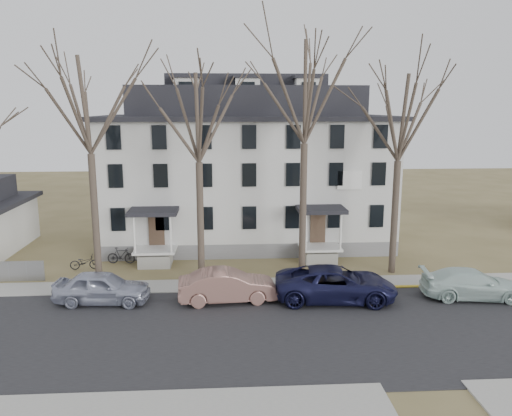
{
  "coord_description": "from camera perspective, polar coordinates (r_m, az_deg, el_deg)",
  "views": [
    {
      "loc": [
        -3.46,
        -18.58,
        9.86
      ],
      "look_at": [
        -1.81,
        9.0,
        4.24
      ],
      "focal_mm": 35.0,
      "sensor_mm": 36.0,
      "label": 1
    }
  ],
  "objects": [
    {
      "name": "ground",
      "position": [
        21.32,
        6.57,
        -16.14
      ],
      "size": [
        120.0,
        120.0,
        0.0
      ],
      "primitive_type": "plane",
      "color": "olive",
      "rests_on": "ground"
    },
    {
      "name": "main_road",
      "position": [
        23.08,
        5.69,
        -13.86
      ],
      "size": [
        120.0,
        10.0,
        0.04
      ],
      "primitive_type": "cube",
      "color": "#27272A",
      "rests_on": "ground"
    },
    {
      "name": "far_sidewalk",
      "position": [
        28.56,
        3.78,
        -8.73
      ],
      "size": [
        120.0,
        2.0,
        0.08
      ],
      "primitive_type": "cube",
      "color": "#A09F97",
      "rests_on": "ground"
    },
    {
      "name": "yellow_curb",
      "position": [
        28.78,
        14.06,
        -8.9
      ],
      "size": [
        14.0,
        0.25,
        0.06
      ],
      "primitive_type": "cube",
      "color": "gold",
      "rests_on": "ground"
    },
    {
      "name": "boarding_house",
      "position": [
        36.84,
        -1.14,
        4.51
      ],
      "size": [
        20.8,
        12.36,
        12.05
      ],
      "color": "slate",
      "rests_on": "ground"
    },
    {
      "name": "tree_far_left",
      "position": [
        29.37,
        -18.72,
        11.85
      ],
      "size": [
        8.4,
        8.4,
        13.72
      ],
      "color": "#473B31",
      "rests_on": "ground"
    },
    {
      "name": "tree_mid_left",
      "position": [
        28.42,
        -6.66,
        10.9
      ],
      "size": [
        7.8,
        7.8,
        12.74
      ],
      "color": "#473B31",
      "rests_on": "ground"
    },
    {
      "name": "tree_center",
      "position": [
        28.76,
        5.66,
        13.88
      ],
      "size": [
        9.0,
        9.0,
        14.7
      ],
      "color": "#473B31",
      "rests_on": "ground"
    },
    {
      "name": "tree_mid_right",
      "position": [
        30.08,
        16.19,
        10.56
      ],
      "size": [
        7.8,
        7.8,
        12.74
      ],
      "color": "#473B31",
      "rests_on": "ground"
    },
    {
      "name": "car_silver",
      "position": [
        26.83,
        -17.16,
        -8.74
      ],
      "size": [
        4.91,
        2.24,
        1.63
      ],
      "primitive_type": "imported",
      "rotation": [
        0.0,
        0.0,
        1.5
      ],
      "color": "#A3A9BE",
      "rests_on": "ground"
    },
    {
      "name": "car_tan",
      "position": [
        25.89,
        -3.27,
        -8.94
      ],
      "size": [
        5.15,
        2.13,
        1.66
      ],
      "primitive_type": "imported",
      "rotation": [
        0.0,
        0.0,
        1.65
      ],
      "color": "#8B6156",
      "rests_on": "ground"
    },
    {
      "name": "car_navy",
      "position": [
        26.34,
        9.1,
        -8.62
      ],
      "size": [
        6.46,
        3.39,
        1.74
      ],
      "primitive_type": "imported",
      "rotation": [
        0.0,
        0.0,
        1.49
      ],
      "color": "#151638",
      "rests_on": "ground"
    },
    {
      "name": "car_white",
      "position": [
        28.64,
        23.47,
        -8.03
      ],
      "size": [
        5.43,
        2.72,
        1.51
      ],
      "primitive_type": "imported",
      "rotation": [
        0.0,
        0.0,
        1.45
      ],
      "color": "silver",
      "rests_on": "ground"
    },
    {
      "name": "bicycle_left",
      "position": [
        32.56,
        -19.0,
        -5.94
      ],
      "size": [
        1.79,
        0.78,
        0.91
      ],
      "primitive_type": "imported",
      "rotation": [
        0.0,
        0.0,
        1.67
      ],
      "color": "black",
      "rests_on": "ground"
    },
    {
      "name": "bicycle_right",
      "position": [
        33.02,
        -15.16,
        -5.33
      ],
      "size": [
        1.8,
        0.64,
        1.06
      ],
      "primitive_type": "imported",
      "rotation": [
        0.0,
        0.0,
        1.49
      ],
      "color": "black",
      "rests_on": "ground"
    }
  ]
}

